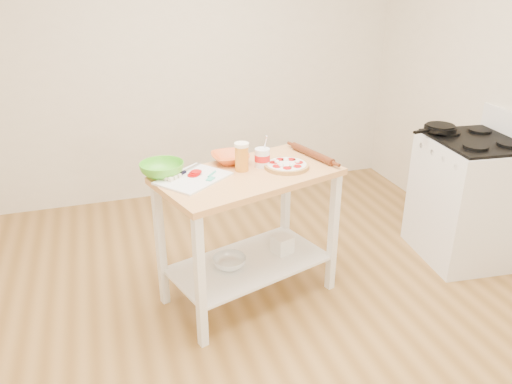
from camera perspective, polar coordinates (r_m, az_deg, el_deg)
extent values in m
cube|color=olive|center=(3.23, 1.72, -15.40)|extent=(4.00, 4.50, 0.02)
cube|color=beige|center=(4.74, -7.62, 15.39)|extent=(4.00, 0.02, 2.70)
cube|color=tan|center=(3.08, -0.87, 1.85)|extent=(1.24, 0.90, 0.04)
cube|color=white|center=(3.37, -0.81, -8.13)|extent=(1.14, 0.82, 0.02)
cube|color=white|center=(2.86, -6.40, -10.37)|extent=(0.06, 0.06, 0.86)
cube|color=white|center=(3.26, -10.85, -6.08)|extent=(0.06, 0.06, 0.86)
cube|color=white|center=(3.39, 8.80, -4.71)|extent=(0.06, 0.06, 0.86)
cube|color=white|center=(3.73, 3.39, -1.65)|extent=(0.06, 0.06, 0.86)
cube|color=silver|center=(4.06, 22.88, -0.90)|extent=(0.67, 0.76, 0.92)
cube|color=black|center=(3.91, 23.97, 5.37)|extent=(0.62, 0.71, 0.02)
cylinder|color=black|center=(3.95, 20.30, 6.86)|extent=(0.23, 0.23, 0.03)
cube|color=black|center=(3.83, 18.42, 6.60)|extent=(0.14, 0.05, 0.02)
cylinder|color=tan|center=(3.16, 3.50, 2.94)|extent=(0.29, 0.29, 0.02)
cylinder|color=tan|center=(3.15, 3.51, 3.14)|extent=(0.29, 0.29, 0.01)
cylinder|color=white|center=(3.15, 3.51, 3.16)|extent=(0.25, 0.25, 0.01)
cylinder|color=#AF0808|center=(3.22, 4.06, 3.74)|extent=(0.05, 0.05, 0.01)
cylinder|color=#AF0808|center=(3.22, 2.81, 3.74)|extent=(0.05, 0.05, 0.01)
cylinder|color=#AF0808|center=(3.16, 2.06, 3.40)|extent=(0.05, 0.05, 0.01)
cylinder|color=#AF0808|center=(3.10, 2.39, 2.95)|extent=(0.05, 0.05, 0.01)
cylinder|color=#AF0808|center=(3.08, 3.60, 2.74)|extent=(0.05, 0.05, 0.01)
cylinder|color=#AF0808|center=(3.11, 4.74, 2.94)|extent=(0.05, 0.05, 0.01)
cylinder|color=#AF0808|center=(3.17, 4.92, 3.39)|extent=(0.05, 0.05, 0.01)
sphere|color=white|center=(3.22, 3.45, 3.74)|extent=(0.03, 0.03, 0.03)
sphere|color=white|center=(3.17, 2.41, 3.41)|extent=(0.03, 0.03, 0.03)
sphere|color=white|center=(3.11, 2.91, 2.97)|extent=(0.03, 0.03, 0.03)
sphere|color=white|center=(3.11, 4.10, 3.00)|extent=(0.03, 0.03, 0.03)
sphere|color=white|center=(3.18, 4.73, 3.41)|extent=(0.03, 0.03, 0.03)
sphere|color=white|center=(3.21, 3.46, 3.64)|extent=(0.03, 0.03, 0.03)
plane|color=#255518|center=(3.21, 4.42, 3.72)|extent=(0.03, 0.03, 0.00)
plane|color=#255518|center=(3.20, 3.08, 3.70)|extent=(0.02, 0.02, 0.00)
plane|color=#255518|center=(3.16, 2.12, 3.42)|extent=(0.03, 0.03, 0.00)
plane|color=#255518|center=(3.12, 3.03, 3.12)|extent=(0.03, 0.03, 0.00)
plane|color=#255518|center=(3.10, 3.96, 2.94)|extent=(0.02, 0.02, 0.00)
cube|color=white|center=(3.00, -7.17, 1.56)|extent=(0.50, 0.48, 0.01)
cube|color=#F4EACC|center=(2.95, -9.73, 1.43)|extent=(0.03, 0.03, 0.02)
cube|color=#F4EACC|center=(2.98, -9.27, 1.65)|extent=(0.03, 0.03, 0.02)
cube|color=#F4EACC|center=(3.00, -8.82, 1.86)|extent=(0.03, 0.03, 0.02)
cube|color=#F4EACC|center=(2.98, -10.22, 1.58)|extent=(0.03, 0.03, 0.02)
cube|color=#F4EACC|center=(3.00, -9.76, 1.79)|extent=(0.03, 0.03, 0.02)
cube|color=#F4EACC|center=(3.02, -9.31, 2.00)|extent=(0.03, 0.03, 0.02)
cylinder|color=#AF0808|center=(3.02, -7.21, 1.94)|extent=(0.07, 0.07, 0.01)
cylinder|color=#AF0808|center=(3.03, -7.03, 2.13)|extent=(0.07, 0.07, 0.01)
cylinder|color=#AF0808|center=(3.04, -6.85, 2.32)|extent=(0.07, 0.07, 0.01)
cube|color=#40BFA3|center=(2.95, -5.23, 1.50)|extent=(0.07, 0.07, 0.01)
cylinder|color=#40BFA3|center=(3.02, -5.07, 2.07)|extent=(0.07, 0.08, 0.01)
cube|color=silver|center=(3.14, -7.38, 2.76)|extent=(0.15, 0.14, 0.00)
cube|color=black|center=(3.04, -8.68, 2.03)|extent=(0.09, 0.08, 0.01)
imported|color=#D0561F|center=(3.24, -2.96, 3.92)|extent=(0.24, 0.24, 0.06)
imported|color=#51B928|center=(3.07, -10.69, 2.56)|extent=(0.31, 0.31, 0.08)
cylinder|color=orange|center=(3.09, -1.65, 3.85)|extent=(0.09, 0.09, 0.16)
cylinder|color=white|center=(3.06, -1.67, 5.42)|extent=(0.09, 0.09, 0.02)
cylinder|color=white|center=(3.16, 0.72, 3.95)|extent=(0.10, 0.10, 0.12)
cylinder|color=red|center=(3.16, 0.72, 3.95)|extent=(0.10, 0.10, 0.04)
cylinder|color=silver|center=(3.13, 1.08, 5.55)|extent=(0.01, 0.06, 0.12)
cylinder|color=#5D2B15|center=(3.35, 6.45, 4.34)|extent=(0.15, 0.41, 0.05)
imported|color=silver|center=(3.30, -3.06, -8.02)|extent=(0.27, 0.27, 0.07)
cube|color=white|center=(3.45, 3.00, -5.99)|extent=(0.15, 0.15, 0.12)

